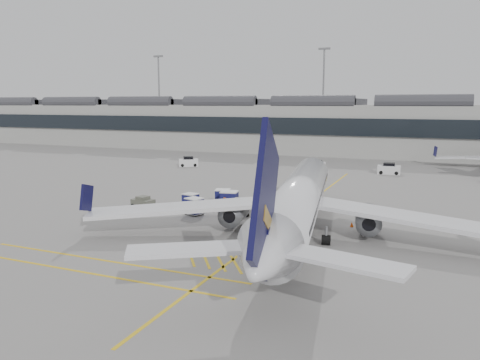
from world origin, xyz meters
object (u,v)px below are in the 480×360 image
at_px(baggage_cart_a, 194,206).
at_px(ramp_agent_a, 228,207).
at_px(airliner_main, 298,201).
at_px(belt_loader, 264,211).
at_px(ramp_agent_b, 224,204).
at_px(pushback_tug, 143,203).

xyz_separation_m(baggage_cart_a, ramp_agent_a, (3.23, 1.24, -0.08)).
distance_m(airliner_main, belt_loader, 7.84).
bearing_deg(belt_loader, ramp_agent_b, 175.83).
bearing_deg(airliner_main, baggage_cart_a, 153.39).
distance_m(baggage_cart_a, pushback_tug, 6.63).
relative_size(baggage_cart_a, ramp_agent_b, 1.31).
height_order(airliner_main, ramp_agent_b, airliner_main).
relative_size(belt_loader, ramp_agent_a, 3.01).
height_order(ramp_agent_b, pushback_tug, ramp_agent_b).
height_order(ramp_agent_a, ramp_agent_b, ramp_agent_a).
bearing_deg(ramp_agent_b, airliner_main, 143.86).
distance_m(airliner_main, ramp_agent_b, 11.71).
xyz_separation_m(airliner_main, ramp_agent_a, (-8.73, 4.80, -2.26)).
distance_m(baggage_cart_a, ramp_agent_a, 3.46).
distance_m(belt_loader, ramp_agent_b, 4.71).
bearing_deg(baggage_cart_a, belt_loader, 32.78).
bearing_deg(belt_loader, airliner_main, -43.16).
height_order(airliner_main, belt_loader, airliner_main).
bearing_deg(belt_loader, pushback_tug, -170.36).
height_order(airliner_main, baggage_cart_a, airliner_main).
bearing_deg(pushback_tug, ramp_agent_a, 16.31).
xyz_separation_m(belt_loader, pushback_tug, (-13.49, -1.37, -0.02)).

